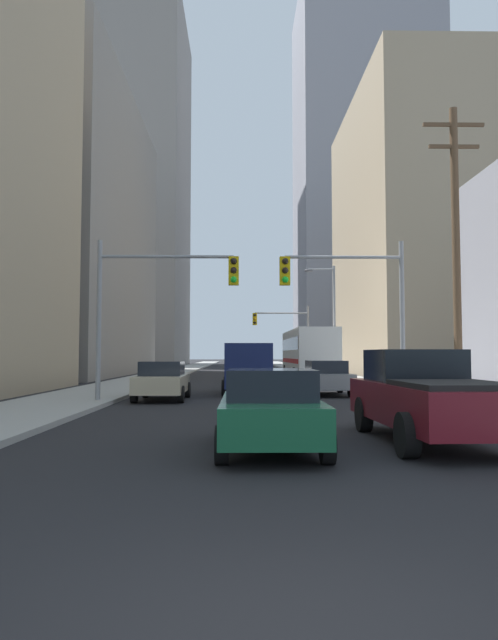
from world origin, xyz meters
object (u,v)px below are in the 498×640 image
at_px(sedan_beige, 162,380).
at_px(sedan_grey, 326,377).
at_px(traffic_signal_near_right, 348,292).
at_px(sedan_green, 270,409).
at_px(cargo_van_navy, 247,365).
at_px(traffic_signal_far_right, 283,328).
at_px(pickup_truck_maroon, 427,396).
at_px(traffic_signal_near_left, 161,291).
at_px(city_bus, 308,352).

bearing_deg(sedan_beige, sedan_grey, 21.99).
bearing_deg(traffic_signal_near_right, sedan_green, -108.62).
distance_m(cargo_van_navy, traffic_signal_far_right, 24.32).
height_order(sedan_green, traffic_signal_far_right, traffic_signal_far_right).
distance_m(pickup_truck_maroon, cargo_van_navy, 14.74).
xyz_separation_m(cargo_van_navy, traffic_signal_near_right, (3.70, -5.09, 2.79)).
xyz_separation_m(pickup_truck_maroon, traffic_signal_near_right, (0.17, 9.21, 3.15)).
distance_m(sedan_green, traffic_signal_near_right, 11.34).
bearing_deg(traffic_signal_near_left, traffic_signal_far_right, 76.88).
xyz_separation_m(traffic_signal_near_left, traffic_signal_near_right, (6.90, -0.00, -0.03)).
bearing_deg(cargo_van_navy, pickup_truck_maroon, -76.17).
bearing_deg(city_bus, sedan_beige, -115.46).
relative_size(sedan_grey, traffic_signal_near_left, 0.71).
bearing_deg(city_bus, cargo_van_navy, -108.90).
distance_m(cargo_van_navy, traffic_signal_near_right, 6.88).
bearing_deg(pickup_truck_maroon, cargo_van_navy, 103.83).
bearing_deg(sedan_green, sedan_beige, 106.77).
xyz_separation_m(pickup_truck_maroon, cargo_van_navy, (-3.52, 14.30, 0.35)).
bearing_deg(sedan_grey, pickup_truck_maroon, -89.91).
bearing_deg(pickup_truck_maroon, sedan_green, -162.09).
bearing_deg(city_bus, traffic_signal_near_right, -92.07).
height_order(cargo_van_navy, traffic_signal_near_left, traffic_signal_near_left).
distance_m(city_bus, sedan_green, 28.36).
height_order(sedan_green, traffic_signal_near_left, traffic_signal_near_left).
xyz_separation_m(cargo_van_navy, sedan_green, (0.23, -15.37, -0.52)).
distance_m(city_bus, traffic_signal_near_left, 19.42).
xyz_separation_m(city_bus, sedan_green, (-4.10, -28.04, -1.16)).
height_order(sedan_grey, traffic_signal_near_right, traffic_signal_near_right).
bearing_deg(traffic_signal_far_right, traffic_signal_near_left, -103.12).
bearing_deg(cargo_van_navy, sedan_green, -89.13).
distance_m(sedan_green, sedan_grey, 15.02).
xyz_separation_m(pickup_truck_maroon, traffic_signal_far_right, (0.03, 38.20, 3.16)).
bearing_deg(cargo_van_navy, traffic_signal_far_right, 81.54).
distance_m(city_bus, traffic_signal_near_right, 17.91).
distance_m(pickup_truck_maroon, sedan_grey, 13.60).
bearing_deg(sedan_grey, traffic_signal_near_right, -87.46).
bearing_deg(traffic_signal_near_left, pickup_truck_maroon, -53.86).
xyz_separation_m(sedan_beige, sedan_grey, (6.85, 2.77, 0.00)).
distance_m(pickup_truck_maroon, sedan_beige, 12.83).
bearing_deg(sedan_grey, traffic_signal_near_left, -146.81).
bearing_deg(traffic_signal_near_right, traffic_signal_near_left, 180.00).
relative_size(cargo_van_navy, traffic_signal_near_right, 0.88).
distance_m(cargo_van_navy, sedan_green, 15.38).
bearing_deg(cargo_van_navy, traffic_signal_near_left, -122.19).
distance_m(city_bus, sedan_grey, 13.45).
relative_size(sedan_beige, traffic_signal_near_left, 0.70).
bearing_deg(traffic_signal_near_right, city_bus, 87.93).
distance_m(sedan_beige, traffic_signal_near_right, 7.95).
xyz_separation_m(cargo_van_navy, sedan_beige, (-3.35, -3.47, -0.52)).
xyz_separation_m(traffic_signal_near_right, traffic_signal_far_right, (-0.14, 28.99, 0.01)).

